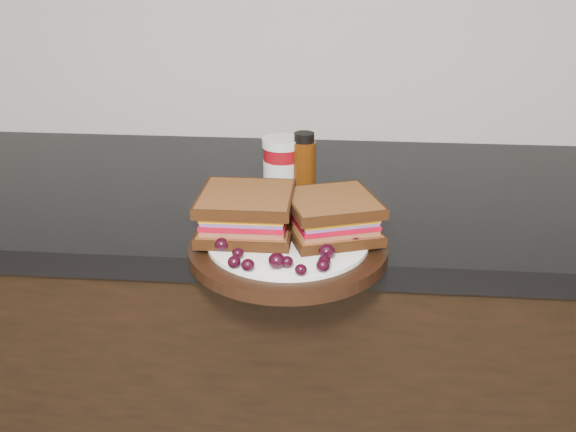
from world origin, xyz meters
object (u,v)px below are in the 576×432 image
object	(u,v)px
plate	(288,249)
sandwich_left	(247,213)
condiment_jar	(282,166)
oil_bottle	(304,165)

from	to	relation	value
plate	sandwich_left	bearing A→B (deg)	161.70
plate	condiment_jar	distance (m)	0.25
oil_bottle	sandwich_left	bearing A→B (deg)	-107.88
plate	oil_bottle	distance (m)	0.23
sandwich_left	oil_bottle	size ratio (longest dim) A/B	1.15
plate	condiment_jar	bearing A→B (deg)	97.52
plate	sandwich_left	size ratio (longest dim) A/B	2.14
plate	sandwich_left	world-z (taller)	sandwich_left
condiment_jar	oil_bottle	distance (m)	0.04
sandwich_left	condiment_jar	xyz separation A→B (m)	(0.03, 0.22, -0.00)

